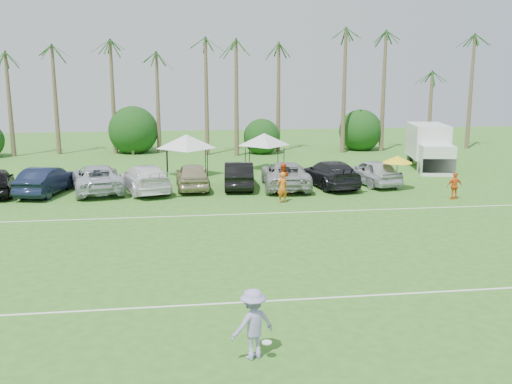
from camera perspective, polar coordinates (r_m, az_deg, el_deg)
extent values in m
plane|color=#346D20|center=(17.47, -1.19, -13.55)|extent=(120.00, 120.00, 0.00)
cube|color=white|center=(19.28, -1.89, -11.00)|extent=(80.00, 0.10, 0.01)
cube|color=white|center=(30.66, -4.21, -2.31)|extent=(80.00, 0.10, 0.01)
cone|color=brown|center=(55.87, -23.82, 7.80)|extent=(0.44, 0.44, 9.00)
cone|color=brown|center=(54.70, -18.77, 8.63)|extent=(0.44, 0.44, 10.00)
cone|color=brown|center=(54.07, -14.59, 9.38)|extent=(0.44, 0.44, 11.00)
cone|color=brown|center=(53.84, -10.23, 7.96)|extent=(0.44, 0.44, 8.00)
cone|color=brown|center=(53.79, -5.95, 8.61)|extent=(0.44, 0.44, 9.00)
cone|color=brown|center=(54.05, -1.66, 9.21)|extent=(0.44, 0.44, 10.00)
cone|color=brown|center=(54.60, 2.57, 9.76)|extent=(0.44, 0.44, 11.00)
cone|color=brown|center=(55.79, 7.67, 8.17)|extent=(0.44, 0.44, 8.00)
cone|color=brown|center=(57.29, 12.57, 8.59)|extent=(0.44, 0.44, 9.00)
cone|color=brown|center=(59.18, 17.19, 8.93)|extent=(0.44, 0.44, 10.00)
cone|color=brown|center=(60.94, 20.68, 9.24)|extent=(0.44, 0.44, 11.00)
cylinder|color=brown|center=(55.26, -12.15, 4.54)|extent=(0.30, 0.30, 1.40)
sphere|color=#0F3810|center=(55.13, -12.20, 5.67)|extent=(4.00, 4.00, 4.00)
cylinder|color=brown|center=(55.65, 0.31, 4.85)|extent=(0.30, 0.30, 1.40)
sphere|color=#0F3810|center=(55.52, 0.31, 5.98)|extent=(4.00, 4.00, 4.00)
cylinder|color=brown|center=(57.90, 10.19, 4.94)|extent=(0.30, 0.30, 1.40)
sphere|color=#0F3810|center=(57.78, 10.23, 6.02)|extent=(4.00, 4.00, 4.00)
imported|color=orange|center=(33.36, 2.64, 0.47)|extent=(0.76, 0.61, 1.82)
imported|color=#D24C17|center=(35.37, 2.68, 1.28)|extent=(1.00, 0.79, 2.01)
imported|color=orange|center=(36.24, 19.24, 0.58)|extent=(0.97, 0.44, 1.63)
cube|color=white|center=(47.79, 16.77, 4.94)|extent=(3.56, 5.26, 2.62)
cube|color=white|center=(44.68, 17.61, 3.08)|extent=(2.75, 2.34, 2.20)
cube|color=black|center=(43.97, 17.82, 2.52)|extent=(2.42, 0.80, 1.05)
cube|color=#E5590C|center=(48.15, 18.27, 4.33)|extent=(0.37, 1.65, 0.94)
cylinder|color=black|center=(44.75, 16.19, 2.36)|extent=(0.50, 0.99, 0.94)
cylinder|color=black|center=(45.23, 18.79, 2.30)|extent=(0.50, 0.99, 0.94)
cylinder|color=black|center=(49.01, 15.14, 3.21)|extent=(0.50, 0.99, 0.94)
cylinder|color=black|center=(49.45, 17.53, 3.15)|extent=(0.50, 0.99, 0.94)
cylinder|color=black|center=(40.87, -8.90, 2.61)|extent=(0.06, 0.06, 2.05)
cylinder|color=black|center=(40.91, -4.87, 2.72)|extent=(0.06, 0.06, 2.05)
cylinder|color=black|center=(43.71, -8.84, 3.21)|extent=(0.06, 0.06, 2.05)
cylinder|color=black|center=(43.75, -5.07, 3.31)|extent=(0.06, 0.06, 2.05)
pyramid|color=silver|center=(42.02, -6.99, 5.74)|extent=(4.43, 4.43, 1.02)
cylinder|color=black|center=(43.34, -0.66, 3.18)|extent=(0.06, 0.06, 1.91)
cylinder|color=black|center=(43.74, 2.81, 3.25)|extent=(0.06, 0.06, 1.91)
cylinder|color=black|center=(45.95, -1.07, 3.68)|extent=(0.06, 0.06, 1.91)
cylinder|color=black|center=(46.34, 2.21, 3.74)|extent=(0.06, 0.06, 1.91)
pyramid|color=silver|center=(44.58, 0.83, 5.90)|extent=(4.13, 4.13, 0.96)
cylinder|color=black|center=(38.15, 13.89, 1.71)|extent=(0.05, 0.05, 2.00)
cone|color=yellow|center=(37.99, 13.96, 3.20)|extent=(2.00, 2.00, 0.45)
imported|color=#9B90CD|center=(15.49, -0.31, -13.06)|extent=(1.44, 1.16, 1.94)
cylinder|color=white|center=(15.62, 1.09, -14.80)|extent=(0.27, 0.27, 0.03)
imported|color=black|center=(37.97, -20.24, 1.08)|extent=(2.99, 5.58, 1.75)
imported|color=#B3B9C3|center=(37.78, -15.62, 1.33)|extent=(4.17, 6.76, 1.75)
imported|color=white|center=(37.11, -11.04, 1.36)|extent=(3.98, 6.45, 1.75)
imported|color=tan|center=(37.46, -6.36, 1.61)|extent=(2.21, 5.18, 1.75)
imported|color=black|center=(37.70, -1.74, 1.74)|extent=(2.31, 5.44, 1.75)
imported|color=#A0A1A2|center=(37.68, 2.94, 1.73)|extent=(3.42, 6.51, 1.75)
imported|color=black|center=(38.39, 7.39, 1.83)|extent=(3.32, 6.32, 1.75)
imported|color=silver|center=(39.50, 11.57, 1.97)|extent=(3.03, 5.43, 1.75)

